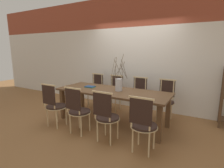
# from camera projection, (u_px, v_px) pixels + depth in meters

# --- Properties ---
(ground_plane) EXTENTS (16.00, 16.00, 0.00)m
(ground_plane) POSITION_uv_depth(u_px,v_px,m) (112.00, 122.00, 4.14)
(ground_plane) COLOR olive
(wall_rear) EXTENTS (12.00, 0.06, 3.20)m
(wall_rear) POSITION_uv_depth(u_px,v_px,m) (135.00, 53.00, 4.99)
(wall_rear) COLOR silver
(wall_rear) RESTS_ON ground_plane
(dining_table) EXTENTS (2.61, 0.96, 0.78)m
(dining_table) POSITION_uv_depth(u_px,v_px,m) (112.00, 94.00, 4.01)
(dining_table) COLOR brown
(dining_table) RESTS_ON ground_plane
(chair_near_leftend) EXTENTS (0.45, 0.45, 0.99)m
(chair_near_leftend) POSITION_uv_depth(u_px,v_px,m) (54.00, 104.00, 3.83)
(chair_near_leftend) COLOR black
(chair_near_leftend) RESTS_ON ground_plane
(chair_near_left) EXTENTS (0.45, 0.45, 0.99)m
(chair_near_left) POSITION_uv_depth(u_px,v_px,m) (78.00, 109.00, 3.51)
(chair_near_left) COLOR black
(chair_near_left) RESTS_ON ground_plane
(chair_near_center) EXTENTS (0.45, 0.45, 0.99)m
(chair_near_center) POSITION_uv_depth(u_px,v_px,m) (106.00, 115.00, 3.18)
(chair_near_center) COLOR black
(chair_near_center) RESTS_ON ground_plane
(chair_near_right) EXTENTS (0.45, 0.45, 0.99)m
(chair_near_right) POSITION_uv_depth(u_px,v_px,m) (143.00, 123.00, 2.84)
(chair_near_right) COLOR black
(chair_near_right) RESTS_ON ground_plane
(chair_far_leftend) EXTENTS (0.45, 0.45, 0.99)m
(chair_far_leftend) POSITION_uv_depth(u_px,v_px,m) (96.00, 89.00, 5.23)
(chair_far_leftend) COLOR black
(chair_far_leftend) RESTS_ON ground_plane
(chair_far_left) EXTENTS (0.45, 0.45, 0.99)m
(chair_far_left) POSITION_uv_depth(u_px,v_px,m) (114.00, 92.00, 4.92)
(chair_far_left) COLOR black
(chair_far_left) RESTS_ON ground_plane
(chair_far_center) EXTENTS (0.45, 0.45, 0.99)m
(chair_far_center) POSITION_uv_depth(u_px,v_px,m) (138.00, 95.00, 4.58)
(chair_far_center) COLOR black
(chair_far_center) RESTS_ON ground_plane
(chair_far_right) EXTENTS (0.45, 0.45, 0.99)m
(chair_far_right) POSITION_uv_depth(u_px,v_px,m) (165.00, 99.00, 4.24)
(chair_far_right) COLOR black
(chair_far_right) RESTS_ON ground_plane
(vase_centerpiece) EXTENTS (0.33, 0.33, 0.83)m
(vase_centerpiece) POSITION_uv_depth(u_px,v_px,m) (119.00, 84.00, 3.93)
(vase_centerpiece) COLOR silver
(vase_centerpiece) RESTS_ON dining_table
(book_stack) EXTENTS (0.25, 0.19, 0.03)m
(book_stack) POSITION_uv_depth(u_px,v_px,m) (90.00, 87.00, 4.33)
(book_stack) COLOR #1E6B4C
(book_stack) RESTS_ON dining_table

